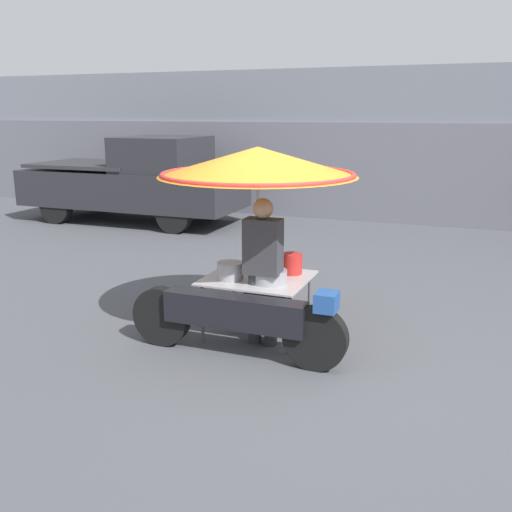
# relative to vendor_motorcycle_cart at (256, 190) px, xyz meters

# --- Properties ---
(ground_plane) EXTENTS (36.00, 36.00, 0.00)m
(ground_plane) POSITION_rel_vendor_motorcycle_cart_xyz_m (0.55, -0.37, -1.63)
(ground_plane) COLOR #4C4F54
(shopfront_building) EXTENTS (28.00, 2.06, 3.37)m
(shopfront_building) POSITION_rel_vendor_motorcycle_cart_xyz_m (0.55, 8.29, 0.05)
(shopfront_building) COLOR gray
(shopfront_building) RESTS_ON ground
(vendor_motorcycle_cart) EXTENTS (2.31, 2.10, 2.06)m
(vendor_motorcycle_cart) POSITION_rel_vendor_motorcycle_cart_xyz_m (0.00, 0.00, 0.00)
(vendor_motorcycle_cart) COLOR black
(vendor_motorcycle_cart) RESTS_ON ground
(vendor_person) EXTENTS (0.38, 0.22, 1.57)m
(vendor_person) POSITION_rel_vendor_motorcycle_cart_xyz_m (0.14, -0.17, -0.75)
(vendor_person) COLOR #2D2D33
(vendor_person) RESTS_ON ground
(pickup_truck) EXTENTS (4.95, 1.91, 1.90)m
(pickup_truck) POSITION_rel_vendor_motorcycle_cart_xyz_m (-4.92, 5.38, -0.71)
(pickup_truck) COLOR black
(pickup_truck) RESTS_ON ground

